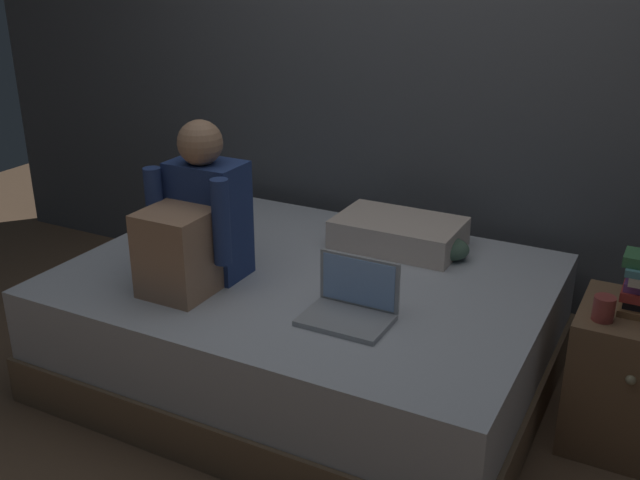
# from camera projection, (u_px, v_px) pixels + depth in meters

# --- Properties ---
(ground_plane) EXTENTS (8.00, 8.00, 0.00)m
(ground_plane) POSITION_uv_depth(u_px,v_px,m) (315.00, 424.00, 2.95)
(ground_plane) COLOR brown
(wall_back) EXTENTS (5.60, 0.10, 2.70)m
(wall_back) POSITION_uv_depth(u_px,v_px,m) (436.00, 44.00, 3.43)
(wall_back) COLOR #4C4F54
(wall_back) RESTS_ON ground_plane
(bed) EXTENTS (2.00, 1.50, 0.50)m
(bed) POSITION_uv_depth(u_px,v_px,m) (307.00, 326.00, 3.19)
(bed) COLOR #7A6047
(bed) RESTS_ON ground_plane
(nightstand) EXTENTS (0.44, 0.46, 0.55)m
(nightstand) POSITION_uv_depth(u_px,v_px,m) (633.00, 379.00, 2.75)
(nightstand) COLOR brown
(nightstand) RESTS_ON ground_plane
(person_sitting) EXTENTS (0.39, 0.44, 0.66)m
(person_sitting) POSITION_uv_depth(u_px,v_px,m) (196.00, 223.00, 2.92)
(person_sitting) COLOR navy
(person_sitting) RESTS_ON bed
(laptop) EXTENTS (0.32, 0.23, 0.22)m
(laptop) POSITION_uv_depth(u_px,v_px,m) (351.00, 304.00, 2.70)
(laptop) COLOR #9EA0A5
(laptop) RESTS_ON bed
(pillow) EXTENTS (0.56, 0.36, 0.13)m
(pillow) POSITION_uv_depth(u_px,v_px,m) (398.00, 233.00, 3.34)
(pillow) COLOR beige
(pillow) RESTS_ON bed
(mug) EXTENTS (0.08, 0.08, 0.09)m
(mug) POSITION_uv_depth(u_px,v_px,m) (604.00, 308.00, 2.59)
(mug) COLOR #933833
(mug) RESTS_ON nightstand
(clothes_pile) EXTENTS (0.31, 0.21, 0.10)m
(clothes_pile) POSITION_uv_depth(u_px,v_px,m) (431.00, 248.00, 3.22)
(clothes_pile) COLOR #4C6B56
(clothes_pile) RESTS_ON bed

